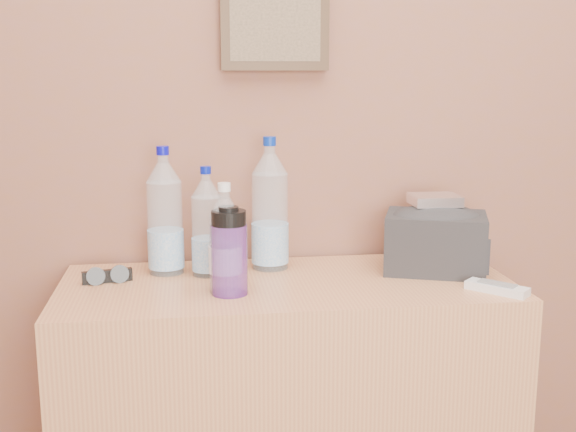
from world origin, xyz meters
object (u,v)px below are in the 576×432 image
object	(u,v)px
ac_remote	(497,288)
pet_large_b	(207,228)
sunglasses	(107,276)
foil_packet	(435,200)
dresser	(287,411)
pet_large_c	(270,211)
pet_large_a	(165,218)
pet_small	(225,245)
toiletry_bag	(436,239)
nalgene_bottle	(229,251)

from	to	relation	value
ac_remote	pet_large_b	bearing A→B (deg)	-153.55
sunglasses	foil_packet	size ratio (longest dim) A/B	0.99
dresser	pet_large_c	xyz separation A→B (m)	(-0.03, 0.14, 0.53)
dresser	pet_large_a	bearing A→B (deg)	157.27
pet_small	sunglasses	size ratio (longest dim) A/B	2.14
ac_remote	toiletry_bag	size ratio (longest dim) A/B	0.58
pet_small	ac_remote	bearing A→B (deg)	-8.15
toiletry_bag	pet_large_a	bearing A→B (deg)	-166.91
pet_large_c	ac_remote	bearing A→B (deg)	-29.68
dresser	pet_small	xyz separation A→B (m)	(-0.16, -0.07, 0.49)
pet_small	nalgene_bottle	distance (m)	0.02
ac_remote	foil_packet	world-z (taller)	foil_packet
dresser	ac_remote	size ratio (longest dim) A/B	7.66
pet_large_a	pet_large_c	size ratio (longest dim) A/B	0.94
pet_large_a	nalgene_bottle	world-z (taller)	pet_large_a
ac_remote	toiletry_bag	bearing A→B (deg)	159.43
dresser	ac_remote	distance (m)	0.65
pet_small	pet_large_a	bearing A→B (deg)	127.23
pet_large_b	pet_large_c	size ratio (longest dim) A/B	0.80
pet_large_a	sunglasses	distance (m)	0.22
foil_packet	ac_remote	bearing A→B (deg)	-69.70
nalgene_bottle	pet_large_b	bearing A→B (deg)	105.24
dresser	ac_remote	bearing A→B (deg)	-17.87
pet_large_b	toiletry_bag	world-z (taller)	pet_large_b
pet_large_a	pet_small	xyz separation A→B (m)	(0.15, -0.20, -0.03)
pet_large_a	ac_remote	xyz separation A→B (m)	(0.82, -0.29, -0.14)
nalgene_bottle	toiletry_bag	size ratio (longest dim) A/B	0.82
pet_large_c	toiletry_bag	distance (m)	0.46
nalgene_bottle	ac_remote	size ratio (longest dim) A/B	1.43
nalgene_bottle	ac_remote	bearing A→B (deg)	-6.83
nalgene_bottle	pet_small	bearing A→B (deg)	117.72
pet_large_b	ac_remote	size ratio (longest dim) A/B	1.92
pet_large_a	ac_remote	world-z (taller)	pet_large_a
pet_large_b	pet_large_c	xyz separation A→B (m)	(0.17, 0.05, 0.03)
pet_large_a	pet_large_b	xyz separation A→B (m)	(0.11, -0.04, -0.02)
dresser	toiletry_bag	world-z (taller)	toiletry_bag
pet_large_a	pet_large_b	bearing A→B (deg)	-18.17
dresser	nalgene_bottle	xyz separation A→B (m)	(-0.15, -0.08, 0.47)
dresser	foil_packet	size ratio (longest dim) A/B	9.11
pet_large_a	pet_small	distance (m)	0.25
sunglasses	pet_large_a	bearing A→B (deg)	13.36
dresser	pet_small	world-z (taller)	pet_small
pet_large_c	pet_large_b	bearing A→B (deg)	-165.19
ac_remote	sunglasses	bearing A→B (deg)	-146.38
pet_large_c	pet_small	bearing A→B (deg)	-122.90
dresser	pet_small	bearing A→B (deg)	-157.44
ac_remote	toiletry_bag	xyz separation A→B (m)	(-0.09, 0.21, 0.08)
pet_small	sunglasses	xyz separation A→B (m)	(-0.30, 0.13, -0.10)
dresser	pet_large_a	size ratio (longest dim) A/B	3.40
pet_large_c	nalgene_bottle	world-z (taller)	pet_large_c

